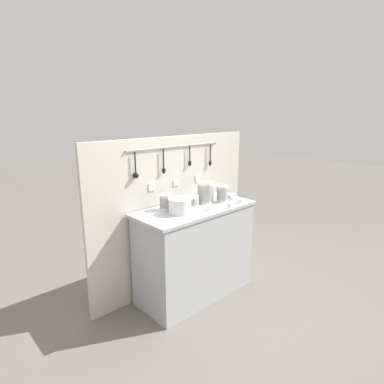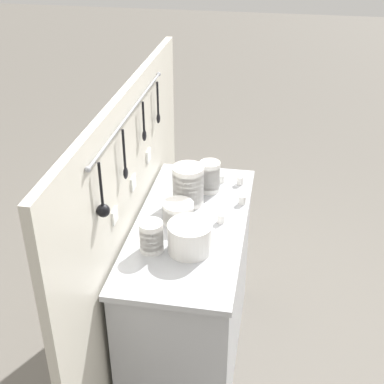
{
  "view_description": "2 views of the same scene",
  "coord_description": "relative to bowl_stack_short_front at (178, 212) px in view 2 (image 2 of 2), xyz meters",
  "views": [
    {
      "loc": [
        -2.11,
        -2.22,
        1.9
      ],
      "look_at": [
        -0.07,
        -0.02,
        1.13
      ],
      "focal_mm": 30.0,
      "sensor_mm": 36.0,
      "label": 1
    },
    {
      "loc": [
        -2.27,
        -0.41,
        2.47
      ],
      "look_at": [
        -0.02,
        -0.01,
        1.15
      ],
      "focal_mm": 50.0,
      "sensor_mm": 36.0,
      "label": 2
    }
  ],
  "objects": [
    {
      "name": "ground_plane",
      "position": [
        -0.0,
        -0.06,
        -1.01
      ],
      "size": [
        20.0,
        20.0,
        0.0
      ],
      "primitive_type": "plane",
      "color": "#666059"
    },
    {
      "name": "counter",
      "position": [
        -0.0,
        -0.06,
        -0.53
      ],
      "size": [
        1.26,
        0.57,
        0.95
      ],
      "color": "#ADAFB5",
      "rests_on": "ground"
    },
    {
      "name": "back_wall",
      "position": [
        -0.0,
        0.25,
        -0.19
      ],
      "size": [
        2.06,
        0.09,
        1.64
      ],
      "color": "beige",
      "rests_on": "ground"
    },
    {
      "name": "bowl_stack_short_front",
      "position": [
        0.0,
        0.0,
        0.0
      ],
      "size": [
        0.16,
        0.16,
        0.11
      ],
      "color": "white",
      "rests_on": "counter"
    },
    {
      "name": "bowl_stack_nested_right",
      "position": [
        -0.27,
        0.08,
        0.02
      ],
      "size": [
        0.11,
        0.11,
        0.15
      ],
      "color": "white",
      "rests_on": "counter"
    },
    {
      "name": "bowl_stack_back_corner",
      "position": [
        0.35,
        -0.11,
        0.03
      ],
      "size": [
        0.12,
        0.12,
        0.18
      ],
      "color": "white",
      "rests_on": "counter"
    },
    {
      "name": "bowl_stack_tall_left",
      "position": [
        0.19,
        -0.02,
        0.06
      ],
      "size": [
        0.17,
        0.17,
        0.22
      ],
      "color": "white",
      "rests_on": "counter"
    },
    {
      "name": "plate_stack",
      "position": [
        -0.24,
        -0.1,
        0.02
      ],
      "size": [
        0.21,
        0.21,
        0.14
      ],
      "color": "white",
      "rests_on": "counter"
    },
    {
      "name": "steel_mixing_bowl",
      "position": [
        0.53,
        -0.05,
        -0.04
      ],
      "size": [
        0.14,
        0.14,
        0.04
      ],
      "color": "#93969E",
      "rests_on": "counter"
    },
    {
      "name": "cup_mid_row",
      "position": [
        0.45,
        -0.28,
        -0.03
      ],
      "size": [
        0.04,
        0.04,
        0.05
      ],
      "color": "white",
      "rests_on": "counter"
    },
    {
      "name": "cup_front_right",
      "position": [
        0.45,
        -0.16,
        -0.03
      ],
      "size": [
        0.04,
        0.04,
        0.05
      ],
      "color": "white",
      "rests_on": "counter"
    },
    {
      "name": "cup_back_left",
      "position": [
        0.03,
        -0.22,
        -0.03
      ],
      "size": [
        0.04,
        0.04,
        0.05
      ],
      "color": "white",
      "rests_on": "counter"
    },
    {
      "name": "cup_edge_near",
      "position": [
        0.23,
        -0.31,
        -0.03
      ],
      "size": [
        0.04,
        0.04,
        0.05
      ],
      "color": "white",
      "rests_on": "counter"
    },
    {
      "name": "cup_by_caddy",
      "position": [
        0.56,
        0.07,
        -0.03
      ],
      "size": [
        0.04,
        0.04,
        0.05
      ],
      "color": "white",
      "rests_on": "counter"
    }
  ]
}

